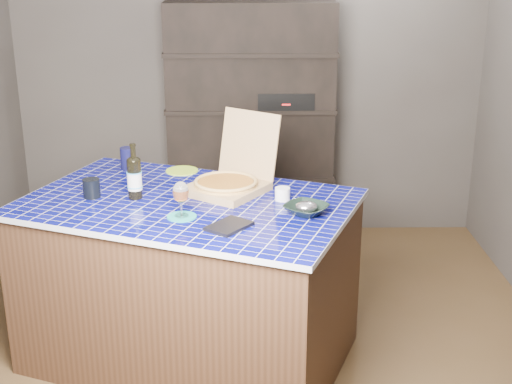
{
  "coord_description": "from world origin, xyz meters",
  "views": [
    {
      "loc": [
        -0.03,
        -3.59,
        2.18
      ],
      "look_at": [
        0.02,
        0.0,
        0.92
      ],
      "focal_mm": 50.0,
      "sensor_mm": 36.0,
      "label": 1
    }
  ],
  "objects_px": {
    "pizza_box": "(229,181)",
    "dvd_case": "(229,226)",
    "kitchen_island": "(190,281)",
    "wine_glass": "(181,193)",
    "mead_bottle": "(134,177)",
    "bowl": "(306,209)"
  },
  "relations": [
    {
      "from": "pizza_box",
      "to": "dvd_case",
      "type": "distance_m",
      "value": 0.52
    },
    {
      "from": "pizza_box",
      "to": "dvd_case",
      "type": "xyz_separation_m",
      "value": [
        0.01,
        -0.52,
        -0.05
      ]
    },
    {
      "from": "kitchen_island",
      "to": "mead_bottle",
      "type": "distance_m",
      "value": 0.64
    },
    {
      "from": "wine_glass",
      "to": "pizza_box",
      "type": "bearing_deg",
      "value": 60.18
    },
    {
      "from": "kitchen_island",
      "to": "dvd_case",
      "type": "distance_m",
      "value": 0.64
    },
    {
      "from": "kitchen_island",
      "to": "dvd_case",
      "type": "relative_size",
      "value": 9.45
    },
    {
      "from": "wine_glass",
      "to": "dvd_case",
      "type": "height_order",
      "value": "wine_glass"
    },
    {
      "from": "wine_glass",
      "to": "bowl",
      "type": "relative_size",
      "value": 0.86
    },
    {
      "from": "dvd_case",
      "to": "wine_glass",
      "type": "bearing_deg",
      "value": -172.07
    },
    {
      "from": "kitchen_island",
      "to": "dvd_case",
      "type": "bearing_deg",
      "value": -36.59
    },
    {
      "from": "wine_glass",
      "to": "dvd_case",
      "type": "relative_size",
      "value": 0.86
    },
    {
      "from": "mead_bottle",
      "to": "wine_glass",
      "type": "height_order",
      "value": "mead_bottle"
    },
    {
      "from": "pizza_box",
      "to": "dvd_case",
      "type": "height_order",
      "value": "pizza_box"
    },
    {
      "from": "kitchen_island",
      "to": "dvd_case",
      "type": "height_order",
      "value": "dvd_case"
    },
    {
      "from": "pizza_box",
      "to": "dvd_case",
      "type": "bearing_deg",
      "value": -53.53
    },
    {
      "from": "pizza_box",
      "to": "wine_glass",
      "type": "height_order",
      "value": "pizza_box"
    },
    {
      "from": "pizza_box",
      "to": "mead_bottle",
      "type": "xyz_separation_m",
      "value": [
        -0.49,
        -0.1,
        0.06
      ]
    },
    {
      "from": "mead_bottle",
      "to": "dvd_case",
      "type": "relative_size",
      "value": 1.43
    },
    {
      "from": "dvd_case",
      "to": "kitchen_island",
      "type": "bearing_deg",
      "value": 160.08
    },
    {
      "from": "mead_bottle",
      "to": "pizza_box",
      "type": "bearing_deg",
      "value": 11.82
    },
    {
      "from": "kitchen_island",
      "to": "mead_bottle",
      "type": "bearing_deg",
      "value": -168.71
    },
    {
      "from": "kitchen_island",
      "to": "pizza_box",
      "type": "bearing_deg",
      "value": 57.45
    }
  ]
}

